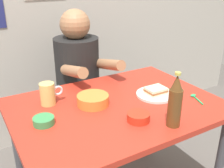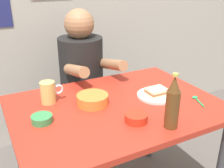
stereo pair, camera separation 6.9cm
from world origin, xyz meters
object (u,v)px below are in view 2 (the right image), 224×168
at_px(sandwich, 157,91).
at_px(dip_bowl_green, 42,119).
at_px(plate_orange, 156,95).
at_px(stool, 83,115).
at_px(person_seated, 82,65).
at_px(beer_mug, 48,92).
at_px(beer_bottle, 173,104).
at_px(dining_table, 116,119).

height_order(sandwich, dip_bowl_green, sandwich).
bearing_deg(dip_bowl_green, plate_orange, -1.37).
height_order(stool, sandwich, sandwich).
distance_m(person_seated, beer_mug, 0.56).
bearing_deg(person_seated, beer_bottle, -85.77).
distance_m(stool, sandwich, 0.80).
bearing_deg(beer_mug, sandwich, -20.46).
bearing_deg(person_seated, dip_bowl_green, -125.47).
bearing_deg(dip_bowl_green, beer_bottle, -30.98).
height_order(dining_table, plate_orange, plate_orange).
bearing_deg(dining_table, beer_mug, 148.79).
bearing_deg(dip_bowl_green, beer_mug, 66.05).
height_order(sandwich, beer_bottle, beer_bottle).
distance_m(dining_table, sandwich, 0.28).
xyz_separation_m(person_seated, dip_bowl_green, (-0.44, -0.62, -0.01)).
bearing_deg(person_seated, stool, 90.00).
xyz_separation_m(dining_table, person_seated, (0.05, 0.62, 0.12)).
xyz_separation_m(beer_mug, beer_bottle, (0.43, -0.50, 0.06)).
bearing_deg(sandwich, dip_bowl_green, 178.63).
bearing_deg(beer_bottle, dining_table, 110.11).
distance_m(dining_table, plate_orange, 0.27).
height_order(sandwich, beer_mug, beer_mug).
bearing_deg(beer_mug, plate_orange, -20.46).
relative_size(stool, sandwich, 4.09).
relative_size(stool, dip_bowl_green, 4.50).
bearing_deg(beer_bottle, stool, 94.18).
height_order(person_seated, dip_bowl_green, person_seated).
xyz_separation_m(stool, dip_bowl_green, (-0.44, -0.63, 0.41)).
relative_size(plate_orange, dip_bowl_green, 2.20).
relative_size(sandwich, beer_bottle, 0.42).
relative_size(beer_mug, beer_bottle, 0.48).
xyz_separation_m(plate_orange, dip_bowl_green, (-0.65, 0.02, 0.01)).
height_order(beer_mug, dip_bowl_green, beer_mug).
xyz_separation_m(stool, beer_mug, (-0.36, -0.44, 0.45)).
bearing_deg(sandwich, beer_mug, 159.54).
distance_m(person_seated, beer_bottle, 0.94).
bearing_deg(beer_mug, dip_bowl_green, -113.95).
bearing_deg(beer_mug, dining_table, -31.21).
relative_size(stool, person_seated, 0.63).
bearing_deg(beer_bottle, beer_mug, 130.39).
bearing_deg(person_seated, plate_orange, -72.36).
bearing_deg(stool, dining_table, -94.13).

